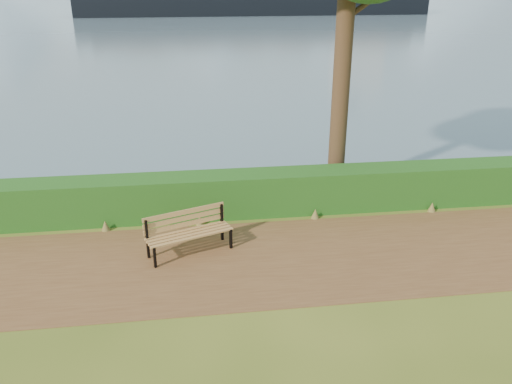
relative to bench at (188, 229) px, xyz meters
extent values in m
plane|color=#3E5317|center=(1.36, -0.85, -0.50)|extent=(140.00, 140.00, 0.00)
cube|color=brown|center=(1.36, -0.55, -0.50)|extent=(40.00, 3.40, 0.01)
cube|color=#174C15|center=(1.36, 1.75, 0.00)|extent=(32.00, 0.85, 1.00)
cube|color=black|center=(-0.65, -0.57, -0.29)|extent=(0.07, 0.07, 0.44)
cube|color=black|center=(-0.80, -0.17, -0.09)|extent=(0.07, 0.07, 0.83)
cube|color=black|center=(-0.73, -0.37, -0.10)|extent=(0.22, 0.49, 0.05)
cube|color=black|center=(0.87, 0.01, -0.29)|extent=(0.07, 0.07, 0.44)
cube|color=black|center=(0.72, 0.40, -0.09)|extent=(0.07, 0.07, 0.83)
cube|color=black|center=(0.79, 0.21, -0.10)|extent=(0.22, 0.49, 0.05)
cube|color=#A86F41|center=(0.10, -0.26, -0.07)|extent=(1.66, 0.70, 0.03)
cube|color=#A86F41|center=(0.05, -0.14, -0.07)|extent=(1.66, 0.70, 0.03)
cube|color=#A86F41|center=(0.01, -0.03, -0.07)|extent=(1.66, 0.70, 0.03)
cube|color=#A86F41|center=(-0.03, 0.09, -0.07)|extent=(1.66, 0.70, 0.03)
cube|color=#A86F41|center=(-0.05, 0.14, 0.05)|extent=(1.65, 0.66, 0.10)
cube|color=#A86F41|center=(-0.05, 0.14, 0.18)|extent=(1.65, 0.66, 0.10)
cube|color=#A86F41|center=(-0.05, 0.14, 0.32)|extent=(1.65, 0.66, 0.10)
cylinder|color=#362516|center=(3.85, 2.68, 3.35)|extent=(0.43, 0.43, 7.70)
cylinder|color=#362516|center=(4.33, 2.68, 4.20)|extent=(1.13, 0.13, 0.84)
cube|color=black|center=(14.52, 97.01, 1.00)|extent=(70.39, 15.67, 6.98)
camera|label=1|loc=(0.16, -9.17, 4.53)|focal=35.00mm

